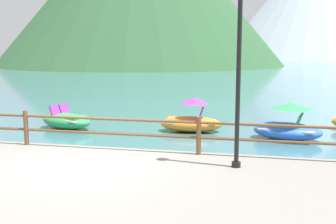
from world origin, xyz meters
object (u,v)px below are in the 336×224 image
(lamp_post, at_px, (239,41))
(pedal_boat_2, at_px, (288,127))
(pedal_boat_0, at_px, (191,121))
(pedal_boat_3, at_px, (67,121))

(lamp_post, relative_size, pedal_boat_2, 1.88)
(lamp_post, bearing_deg, pedal_boat_2, 74.31)
(lamp_post, height_order, pedal_boat_2, lamp_post)
(pedal_boat_0, distance_m, pedal_boat_2, 3.42)
(lamp_post, xyz_separation_m, pedal_boat_0, (-1.95, 5.66, -2.76))
(pedal_boat_3, bearing_deg, lamp_post, -37.61)
(lamp_post, bearing_deg, pedal_boat_3, 142.39)
(pedal_boat_2, bearing_deg, pedal_boat_3, 179.23)
(pedal_boat_2, bearing_deg, lamp_post, -105.69)
(pedal_boat_0, height_order, pedal_boat_3, pedal_boat_0)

